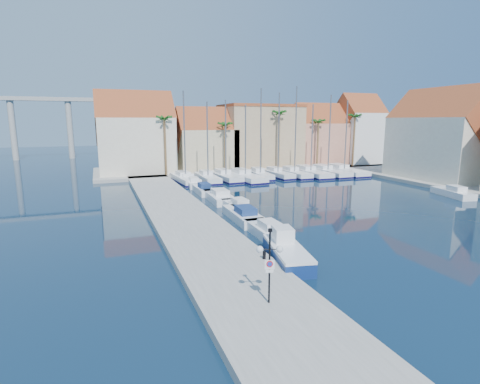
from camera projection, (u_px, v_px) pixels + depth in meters
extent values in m
plane|color=#081C30|center=(376.00, 267.00, 23.60)|extent=(260.00, 260.00, 0.00)
cube|color=gray|center=(188.00, 223.00, 32.83)|extent=(6.00, 77.00, 0.50)
cube|color=gray|center=(245.00, 168.00, 71.12)|extent=(54.00, 16.00, 0.50)
cylinder|color=black|center=(269.00, 266.00, 17.56)|extent=(0.09, 0.09, 3.70)
cylinder|color=black|center=(265.00, 249.00, 17.40)|extent=(0.45, 0.19, 0.05)
cylinder|color=black|center=(275.00, 249.00, 17.42)|extent=(0.45, 0.19, 0.05)
sphere|color=white|center=(260.00, 249.00, 17.39)|extent=(0.33, 0.33, 0.33)
sphere|color=white|center=(280.00, 249.00, 17.43)|extent=(0.33, 0.33, 0.33)
cube|color=black|center=(270.00, 230.00, 17.23)|extent=(0.23, 0.17, 0.15)
cube|color=white|center=(270.00, 265.00, 17.49)|extent=(0.45, 0.17, 0.46)
cylinder|color=red|center=(270.00, 264.00, 17.46)|extent=(0.30, 0.11, 0.31)
cylinder|color=#1933A5|center=(270.00, 264.00, 17.45)|extent=(0.21, 0.08, 0.22)
cube|color=white|center=(270.00, 271.00, 17.55)|extent=(0.36, 0.14, 0.13)
cylinder|color=black|center=(264.00, 255.00, 23.52)|extent=(0.21, 0.21, 0.52)
cube|color=navy|center=(287.00, 256.00, 24.34)|extent=(3.00, 6.03, 0.87)
cube|color=white|center=(287.00, 248.00, 24.24)|extent=(3.00, 6.03, 0.19)
cube|color=white|center=(283.00, 235.00, 25.26)|extent=(1.52, 1.75, 1.06)
cube|color=white|center=(266.00, 231.00, 29.75)|extent=(1.89, 5.69, 0.80)
cube|color=white|center=(269.00, 225.00, 29.10)|extent=(1.30, 2.00, 0.60)
cube|color=white|center=(243.00, 216.00, 34.65)|extent=(2.32, 6.68, 0.80)
cube|color=navy|center=(246.00, 210.00, 33.90)|extent=(1.55, 2.36, 0.60)
cube|color=white|center=(238.00, 207.00, 38.10)|extent=(1.94, 5.62, 0.80)
cube|color=white|center=(240.00, 201.00, 37.46)|extent=(1.30, 1.99, 0.60)
cube|color=white|center=(218.00, 197.00, 43.21)|extent=(2.58, 7.27, 0.80)
cube|color=white|center=(220.00, 192.00, 42.41)|extent=(1.71, 2.58, 0.60)
cube|color=white|center=(203.00, 190.00, 47.44)|extent=(1.93, 5.72, 0.80)
cube|color=navy|center=(204.00, 185.00, 46.78)|extent=(1.31, 2.01, 0.60)
cube|color=white|center=(193.00, 184.00, 52.16)|extent=(1.99, 5.20, 0.80)
cube|color=white|center=(194.00, 179.00, 51.55)|extent=(1.27, 1.86, 0.60)
cube|color=white|center=(185.00, 179.00, 56.42)|extent=(2.61, 7.31, 0.80)
cube|color=white|center=(186.00, 175.00, 55.63)|extent=(1.72, 2.59, 0.60)
cube|color=white|center=(452.00, 193.00, 45.41)|extent=(3.09, 6.13, 0.80)
cube|color=white|center=(457.00, 188.00, 44.71)|extent=(1.72, 2.29, 0.60)
cube|color=white|center=(185.00, 179.00, 55.37)|extent=(2.92, 9.13, 1.00)
cube|color=#100C3F|center=(185.00, 182.00, 55.43)|extent=(2.98, 9.19, 0.28)
cube|color=white|center=(183.00, 173.00, 56.02)|extent=(1.81, 2.80, 0.60)
cylinder|color=slate|center=(184.00, 134.00, 53.72)|extent=(0.20, 0.20, 12.21)
cube|color=white|center=(207.00, 178.00, 56.41)|extent=(2.31, 8.47, 1.00)
cube|color=#100C3F|center=(207.00, 180.00, 56.47)|extent=(2.37, 8.53, 0.28)
cube|color=white|center=(206.00, 172.00, 57.04)|extent=(1.57, 2.55, 0.60)
cylinder|color=slate|center=(207.00, 139.00, 54.91)|extent=(0.20, 0.20, 10.76)
cube|color=white|center=(225.00, 177.00, 57.83)|extent=(3.03, 9.46, 1.00)
cube|color=#100C3F|center=(225.00, 179.00, 57.89)|extent=(3.09, 9.53, 0.28)
cube|color=white|center=(223.00, 171.00, 58.51)|extent=(1.88, 2.90, 0.60)
cylinder|color=slate|center=(226.00, 138.00, 56.28)|extent=(0.20, 0.20, 11.08)
cube|color=white|center=(244.00, 177.00, 57.97)|extent=(3.58, 11.21, 1.00)
cube|color=#100C3F|center=(244.00, 179.00, 58.03)|extent=(3.65, 11.28, 0.28)
cube|color=white|center=(241.00, 171.00, 58.81)|extent=(2.22, 3.44, 0.60)
cylinder|color=slate|center=(245.00, 140.00, 56.40)|extent=(0.20, 0.20, 10.43)
cube|color=white|center=(259.00, 175.00, 59.81)|extent=(2.76, 8.39, 1.00)
cube|color=#100C3F|center=(259.00, 177.00, 59.87)|extent=(2.83, 8.46, 0.28)
cube|color=white|center=(258.00, 169.00, 60.44)|extent=(1.68, 2.58, 0.60)
cylinder|color=slate|center=(261.00, 131.00, 58.11)|extent=(0.20, 0.20, 12.91)
cube|color=white|center=(277.00, 174.00, 60.67)|extent=(2.69, 8.44, 1.00)
cube|color=#100C3F|center=(277.00, 176.00, 60.73)|extent=(2.75, 8.50, 0.28)
cube|color=white|center=(274.00, 169.00, 61.26)|extent=(1.67, 2.59, 0.60)
cylinder|color=slate|center=(279.00, 133.00, 59.04)|extent=(0.20, 0.20, 12.35)
cube|color=white|center=(293.00, 174.00, 61.33)|extent=(2.40, 8.95, 1.00)
cube|color=#100C3F|center=(293.00, 176.00, 61.39)|extent=(2.46, 9.01, 0.28)
cube|color=white|center=(291.00, 168.00, 62.00)|extent=(1.65, 2.69, 0.60)
cylinder|color=slate|center=(296.00, 129.00, 59.57)|extent=(0.20, 0.20, 13.35)
cube|color=white|center=(309.00, 173.00, 62.41)|extent=(2.93, 10.95, 1.00)
cube|color=#100C3F|center=(309.00, 175.00, 62.47)|extent=(2.99, 11.02, 0.28)
cube|color=white|center=(306.00, 167.00, 63.26)|extent=(2.01, 3.30, 0.60)
cylinder|color=slate|center=(312.00, 138.00, 60.80)|extent=(0.20, 0.20, 10.66)
cube|color=white|center=(326.00, 172.00, 63.45)|extent=(3.20, 11.01, 1.00)
cube|color=#100C3F|center=(326.00, 174.00, 63.51)|extent=(3.26, 11.07, 0.28)
cube|color=white|center=(322.00, 166.00, 64.29)|extent=(2.09, 3.34, 0.60)
cylinder|color=slate|center=(330.00, 133.00, 61.71)|extent=(0.20, 0.20, 12.19)
cube|color=white|center=(342.00, 171.00, 64.52)|extent=(3.03, 11.49, 1.00)
cube|color=#100C3F|center=(342.00, 173.00, 64.58)|extent=(3.09, 11.55, 0.28)
cube|color=white|center=(338.00, 166.00, 65.43)|extent=(2.10, 3.45, 0.60)
cylinder|color=slate|center=(346.00, 135.00, 62.83)|extent=(0.20, 0.20, 11.34)
cube|color=beige|center=(136.00, 145.00, 62.36)|extent=(12.00, 9.00, 9.00)
cube|color=brown|center=(135.00, 118.00, 61.51)|extent=(12.30, 9.00, 9.00)
cube|color=tan|center=(206.00, 149.00, 66.72)|extent=(10.00, 8.00, 7.00)
cube|color=brown|center=(205.00, 130.00, 66.06)|extent=(10.30, 8.00, 8.00)
cube|color=tan|center=(260.00, 137.00, 71.08)|extent=(14.00, 10.00, 11.00)
cube|color=brown|center=(260.00, 106.00, 70.00)|extent=(14.20, 10.20, 0.50)
cube|color=tan|center=(317.00, 144.00, 74.61)|extent=(10.00, 8.00, 8.00)
cube|color=brown|center=(318.00, 123.00, 73.86)|extent=(10.30, 8.00, 8.00)
cube|color=white|center=(358.00, 138.00, 76.63)|extent=(8.00, 8.00, 10.00)
cube|color=brown|center=(359.00, 113.00, 75.69)|extent=(8.30, 8.00, 8.00)
cube|color=beige|center=(441.00, 148.00, 55.82)|extent=(9.00, 14.00, 9.00)
cube|color=brown|center=(444.00, 118.00, 54.97)|extent=(9.00, 14.30, 9.00)
cylinder|color=brown|center=(165.00, 147.00, 59.16)|extent=(0.36, 0.36, 9.00)
sphere|color=#185017|center=(164.00, 119.00, 58.34)|extent=(2.60, 2.60, 2.60)
cylinder|color=brown|center=(225.00, 148.00, 62.72)|extent=(0.36, 0.36, 8.00)
sphere|color=#185017|center=(225.00, 125.00, 62.00)|extent=(2.60, 2.60, 2.60)
cylinder|color=brown|center=(279.00, 141.00, 66.01)|extent=(0.36, 0.36, 10.00)
sphere|color=#185017|center=(279.00, 113.00, 65.10)|extent=(2.60, 2.60, 2.60)
cylinder|color=brown|center=(318.00, 144.00, 68.93)|extent=(0.36, 0.36, 8.50)
sphere|color=#185017|center=(319.00, 122.00, 68.16)|extent=(2.60, 2.60, 2.60)
cylinder|color=brown|center=(354.00, 141.00, 71.61)|extent=(0.36, 0.36, 9.50)
sphere|color=#185017|center=(355.00, 116.00, 70.75)|extent=(2.60, 2.60, 2.60)
cylinder|color=#9E9E99|center=(13.00, 130.00, 85.81)|extent=(1.40, 1.40, 14.00)
cylinder|color=#9E9E99|center=(70.00, 129.00, 89.97)|extent=(1.40, 1.40, 14.00)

